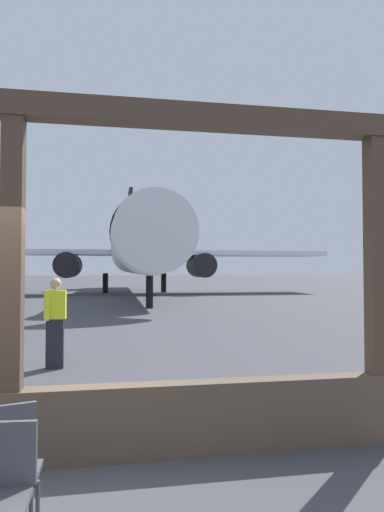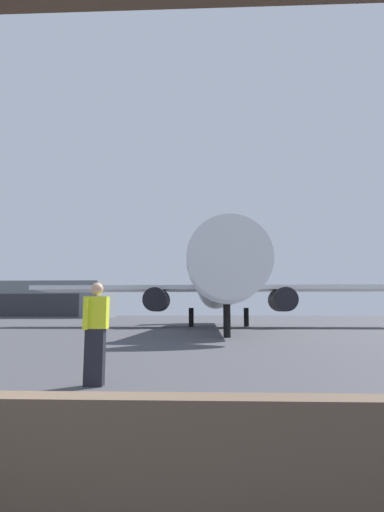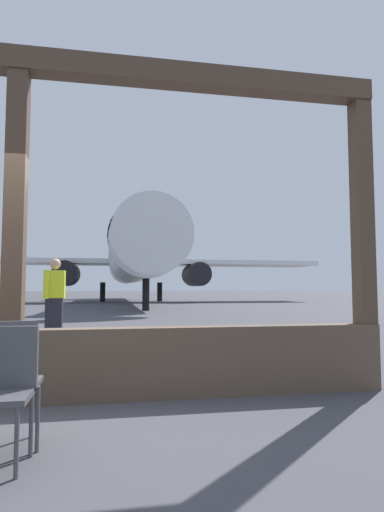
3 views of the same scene
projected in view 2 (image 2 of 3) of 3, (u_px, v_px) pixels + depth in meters
ground_plane at (191, 324)px, 41.86m from camera, size 220.00×220.00×0.00m
airplane at (219, 284)px, 31.99m from camera, size 31.16×31.90×10.47m
ground_crew_worker at (96, 332)px, 6.75m from camera, size 0.40×0.50×1.74m
distant_hangar at (53, 301)px, 87.25m from camera, size 24.32×16.32×7.62m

